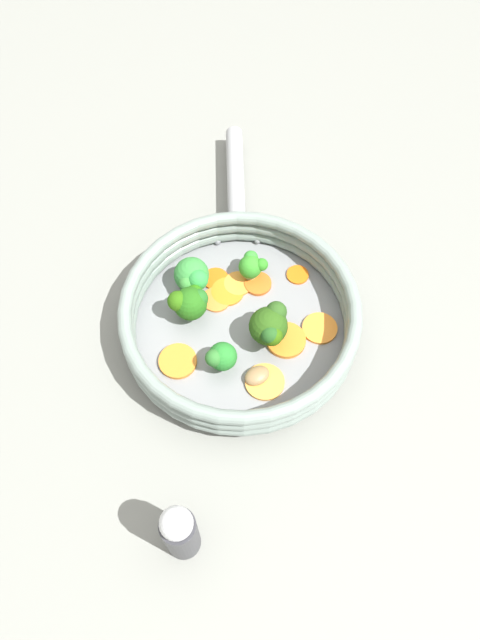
# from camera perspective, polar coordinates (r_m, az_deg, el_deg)

# --- Properties ---
(ground_plane) EXTENTS (4.00, 4.00, 0.00)m
(ground_plane) POSITION_cam_1_polar(r_m,az_deg,el_deg) (0.76, 0.00, -1.05)
(ground_plane) COLOR gray
(skillet) EXTENTS (0.27, 0.27, 0.01)m
(skillet) POSITION_cam_1_polar(r_m,az_deg,el_deg) (0.76, 0.00, -0.81)
(skillet) COLOR gray
(skillet) RESTS_ON ground_plane
(skillet_rim_wall) EXTENTS (0.28, 0.28, 0.05)m
(skillet_rim_wall) POSITION_cam_1_polar(r_m,az_deg,el_deg) (0.73, 0.00, 0.37)
(skillet_rim_wall) COLOR gray
(skillet_rim_wall) RESTS_ON skillet
(skillet_handle) EXTENTS (0.09, 0.17, 0.02)m
(skillet_handle) POSITION_cam_1_polar(r_m,az_deg,el_deg) (0.87, -0.41, 12.71)
(skillet_handle) COLOR #999B9E
(skillet_handle) RESTS_ON skillet
(skillet_rivet_left) EXTENTS (0.01, 0.01, 0.01)m
(skillet_rivet_left) POSITION_cam_1_polar(r_m,az_deg,el_deg) (0.82, 1.60, 7.28)
(skillet_rivet_left) COLOR gray
(skillet_rivet_left) RESTS_ON skillet
(skillet_rivet_right) EXTENTS (0.01, 0.01, 0.01)m
(skillet_rivet_right) POSITION_cam_1_polar(r_m,az_deg,el_deg) (0.82, -2.08, 7.20)
(skillet_rivet_right) COLOR gray
(skillet_rivet_right) RESTS_ON skillet
(carrot_slice_0) EXTENTS (0.04, 0.04, 0.00)m
(carrot_slice_0) POSITION_cam_1_polar(r_m,az_deg,el_deg) (0.77, -2.18, 1.89)
(carrot_slice_0) COLOR orange
(carrot_slice_0) RESTS_ON skillet
(carrot_slice_1) EXTENTS (0.05, 0.05, 0.00)m
(carrot_slice_1) POSITION_cam_1_polar(r_m,az_deg,el_deg) (0.78, -1.15, 2.62)
(carrot_slice_1) COLOR orange
(carrot_slice_1) RESTS_ON skillet
(carrot_slice_2) EXTENTS (0.04, 0.04, 0.00)m
(carrot_slice_2) POSITION_cam_1_polar(r_m,az_deg,el_deg) (0.78, -0.17, 3.34)
(carrot_slice_2) COLOR orange
(carrot_slice_2) RESTS_ON skillet
(carrot_slice_3) EXTENTS (0.06, 0.06, 0.01)m
(carrot_slice_3) POSITION_cam_1_polar(r_m,az_deg,el_deg) (0.74, 4.34, -1.57)
(carrot_slice_3) COLOR orange
(carrot_slice_3) RESTS_ON skillet
(carrot_slice_4) EXTENTS (0.05, 0.05, 0.00)m
(carrot_slice_4) POSITION_cam_1_polar(r_m,az_deg,el_deg) (0.75, 7.30, -0.75)
(carrot_slice_4) COLOR orange
(carrot_slice_4) RESTS_ON skillet
(carrot_slice_5) EXTENTS (0.05, 0.05, 0.00)m
(carrot_slice_5) POSITION_cam_1_polar(r_m,az_deg,el_deg) (0.78, 1.45, 3.40)
(carrot_slice_5) COLOR orange
(carrot_slice_5) RESTS_ON skillet
(carrot_slice_6) EXTENTS (0.04, 0.04, 0.00)m
(carrot_slice_6) POSITION_cam_1_polar(r_m,az_deg,el_deg) (0.79, -2.25, 3.77)
(carrot_slice_6) COLOR #E55C10
(carrot_slice_6) RESTS_ON skillet
(carrot_slice_7) EXTENTS (0.05, 0.05, 0.01)m
(carrot_slice_7) POSITION_cam_1_polar(r_m,az_deg,el_deg) (0.73, -5.71, -3.76)
(carrot_slice_7) COLOR orange
(carrot_slice_7) RESTS_ON skillet
(carrot_slice_8) EXTENTS (0.03, 0.03, 0.00)m
(carrot_slice_8) POSITION_cam_1_polar(r_m,az_deg,el_deg) (0.79, 5.29, 4.14)
(carrot_slice_8) COLOR orange
(carrot_slice_8) RESTS_ON skillet
(carrot_slice_9) EXTENTS (0.06, 0.06, 0.00)m
(carrot_slice_9) POSITION_cam_1_polar(r_m,az_deg,el_deg) (0.72, 2.28, -5.67)
(carrot_slice_9) COLOR #EF983C
(carrot_slice_9) RESTS_ON skillet
(broccoli_floret_0) EXTENTS (0.03, 0.03, 0.04)m
(broccoli_floret_0) POSITION_cam_1_polar(r_m,az_deg,el_deg) (0.77, 1.04, 4.98)
(broccoli_floret_0) COLOR #81A66B
(broccoli_floret_0) RESTS_ON skillet
(broccoli_floret_1) EXTENTS (0.05, 0.05, 0.06)m
(broccoli_floret_1) POSITION_cam_1_polar(r_m,az_deg,el_deg) (0.71, 2.73, -0.59)
(broccoli_floret_1) COLOR #608748
(broccoli_floret_1) RESTS_ON skillet
(broccoli_floret_2) EXTENTS (0.04, 0.04, 0.04)m
(broccoli_floret_2) POSITION_cam_1_polar(r_m,az_deg,el_deg) (0.71, -1.71, -3.44)
(broccoli_floret_2) COLOR #658D51
(broccoli_floret_2) RESTS_ON skillet
(broccoli_floret_3) EXTENTS (0.05, 0.05, 0.05)m
(broccoli_floret_3) POSITION_cam_1_polar(r_m,az_deg,el_deg) (0.76, -4.40, 4.00)
(broccoli_floret_3) COLOR #7FAC5E
(broccoli_floret_3) RESTS_ON skillet
(broccoli_floret_4) EXTENTS (0.05, 0.04, 0.05)m
(broccoli_floret_4) POSITION_cam_1_polar(r_m,az_deg,el_deg) (0.74, -4.59, 1.69)
(broccoli_floret_4) COLOR #6FA05F
(broccoli_floret_4) RESTS_ON skillet
(mushroom_piece_0) EXTENTS (0.04, 0.04, 0.01)m
(mushroom_piece_0) POSITION_cam_1_polar(r_m,az_deg,el_deg) (0.72, 1.56, -5.11)
(mushroom_piece_0) COLOR olive
(mushroom_piece_0) RESTS_ON skillet
(salt_shaker) EXTENTS (0.04, 0.04, 0.11)m
(salt_shaker) POSITION_cam_1_polar(r_m,az_deg,el_deg) (0.63, -5.53, -18.71)
(salt_shaker) COLOR #333338
(salt_shaker) RESTS_ON ground_plane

